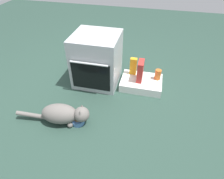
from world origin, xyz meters
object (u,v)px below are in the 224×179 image
at_px(food_bowl, 78,121).
at_px(cat, 63,114).
at_px(cereal_box, 140,71).
at_px(sauce_jar, 158,75).
at_px(juice_carton, 133,66).
at_px(oven, 97,60).
at_px(pantry_cabinet, 141,83).

height_order(food_bowl, cat, cat).
relative_size(cereal_box, sauce_jar, 2.00).
relative_size(food_bowl, cat, 0.17).
height_order(food_bowl, cereal_box, cereal_box).
bearing_deg(juice_carton, cat, -122.39).
distance_m(oven, cereal_box, 0.59).
distance_m(food_bowl, sauce_jar, 1.21).
bearing_deg(food_bowl, sauce_jar, 48.01).
distance_m(cereal_box, sauce_jar, 0.25).
bearing_deg(oven, pantry_cabinet, 0.62).
xyz_separation_m(pantry_cabinet, food_bowl, (-0.60, -0.82, -0.02)).
relative_size(pantry_cabinet, cereal_box, 1.94).
bearing_deg(cat, food_bowl, -0.00).
height_order(oven, pantry_cabinet, oven).
distance_m(oven, juice_carton, 0.50).
xyz_separation_m(cat, juice_carton, (0.61, 0.96, 0.10)).
relative_size(cat, sauce_jar, 5.88).
bearing_deg(oven, juice_carton, 14.56).
xyz_separation_m(food_bowl, cat, (-0.15, -0.02, 0.09)).
height_order(cat, juice_carton, juice_carton).
xyz_separation_m(pantry_cabinet, cat, (-0.75, -0.84, 0.07)).
relative_size(pantry_cabinet, cat, 0.66).
xyz_separation_m(food_bowl, cereal_box, (0.57, 0.82, 0.22)).
relative_size(cereal_box, juice_carton, 1.17).
xyz_separation_m(sauce_jar, juice_carton, (-0.34, 0.05, 0.05)).
bearing_deg(cereal_box, sauce_jar, 17.90).
bearing_deg(food_bowl, juice_carton, 63.90).
relative_size(oven, food_bowl, 4.77).
xyz_separation_m(oven, cat, (-0.13, -0.84, -0.21)).
height_order(sauce_jar, juice_carton, juice_carton).
distance_m(pantry_cabinet, cereal_box, 0.20).
relative_size(oven, juice_carton, 2.83).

